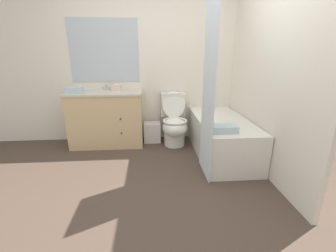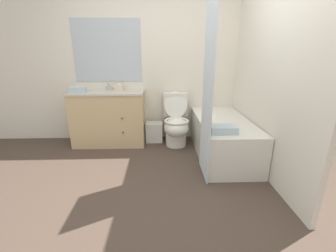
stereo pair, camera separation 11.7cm
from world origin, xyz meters
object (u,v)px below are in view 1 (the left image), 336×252
wastebasket (152,132)px  toilet (174,123)px  bathtub (221,136)px  tissue_box (117,88)px  vanity_cabinet (107,118)px  sink_faucet (106,88)px  bath_towel_folded (224,129)px  hand_towel_folded (74,91)px

wastebasket → toilet: bearing=-22.3°
bathtub → tissue_box: size_ratio=10.92×
vanity_cabinet → toilet: (1.05, -0.08, -0.07)m
toilet → wastebasket: (-0.35, 0.14, -0.20)m
sink_faucet → tissue_box: bearing=-20.8°
vanity_cabinet → bath_towel_folded: bearing=-33.7°
toilet → tissue_box: tissue_box is taller
vanity_cabinet → wastebasket: vanity_cabinet is taller
wastebasket → bath_towel_folded: 1.42m
tissue_box → bathtub: bearing=-21.8°
wastebasket → hand_towel_folded: (-1.10, -0.18, 0.73)m
vanity_cabinet → bathtub: (1.68, -0.49, -0.16)m
bathtub → bath_towel_folded: bearing=-106.2°
bathtub → wastebasket: 1.13m
sink_faucet → bathtub: size_ratio=0.10×
toilet → bathtub: size_ratio=0.56×
bathtub → hand_towel_folded: hand_towel_folded is taller
sink_faucet → wastebasket: (0.70, -0.11, -0.72)m
toilet → bath_towel_folded: size_ratio=2.74×
sink_faucet → bath_towel_folded: size_ratio=0.47×
vanity_cabinet → bath_towel_folded: 1.84m
tissue_box → hand_towel_folded: tissue_box is taller
wastebasket → tissue_box: (-0.53, 0.05, 0.73)m
vanity_cabinet → tissue_box: size_ratio=8.18×
toilet → bath_towel_folded: 1.08m
toilet → sink_faucet: bearing=166.4°
wastebasket → bath_towel_folded: (0.83, -1.08, 0.41)m
vanity_cabinet → sink_faucet: sink_faucet is taller
sink_faucet → toilet: bearing=-13.6°
vanity_cabinet → wastebasket: size_ratio=3.53×
vanity_cabinet → hand_towel_folded: hand_towel_folded is taller
toilet → tissue_box: bearing=167.8°
sink_faucet → bathtub: 1.91m
tissue_box → hand_towel_folded: size_ratio=0.60×
vanity_cabinet → hand_towel_folded: 0.62m
vanity_cabinet → wastebasket: 0.75m
vanity_cabinet → sink_faucet: (-0.00, 0.18, 0.45)m
vanity_cabinet → bathtub: bearing=-16.3°
vanity_cabinet → tissue_box: bearing=34.5°
bathtub → vanity_cabinet: bearing=163.7°
vanity_cabinet → wastebasket: (0.70, 0.07, -0.27)m
sink_faucet → tissue_box: sink_faucet is taller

